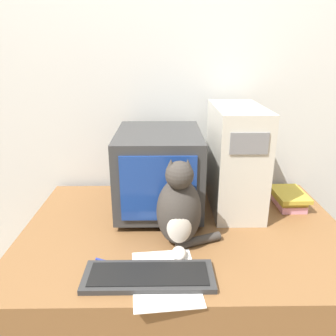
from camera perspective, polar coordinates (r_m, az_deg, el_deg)
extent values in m
cube|color=silver|center=(1.73, 2.02, 14.79)|extent=(7.00, 0.05, 2.50)
cube|color=brown|center=(1.60, 2.54, -21.24)|extent=(1.33, 0.90, 0.70)
cube|color=#333333|center=(1.55, -1.51, -6.52)|extent=(0.26, 0.27, 0.02)
cube|color=#333333|center=(1.47, -1.57, -0.13)|extent=(0.37, 0.45, 0.34)
cube|color=navy|center=(1.26, -1.69, -3.67)|extent=(0.29, 0.01, 0.27)
cube|color=beige|center=(1.52, 11.64, 1.65)|extent=(0.21, 0.42, 0.47)
cube|color=slate|center=(1.28, 13.99, 4.14)|extent=(0.15, 0.01, 0.08)
cube|color=#2D2D2D|center=(1.12, -3.38, -18.32)|extent=(0.42, 0.15, 0.02)
cube|color=black|center=(1.11, -3.39, -17.89)|extent=(0.38, 0.12, 0.00)
ellipsoid|color=#38332D|center=(1.24, 1.89, -7.58)|extent=(0.17, 0.18, 0.26)
ellipsoid|color=beige|center=(1.19, 1.95, -9.93)|extent=(0.09, 0.05, 0.14)
sphere|color=#38332D|center=(1.14, 2.01, -1.25)|extent=(0.10, 0.10, 0.10)
cone|color=#38332D|center=(1.13, 0.51, 0.62)|extent=(0.04, 0.04, 0.04)
cone|color=#38332D|center=(1.13, 3.48, 0.61)|extent=(0.04, 0.04, 0.04)
ellipsoid|color=beige|center=(1.21, 1.93, -14.63)|extent=(0.05, 0.08, 0.04)
cylinder|color=#38332D|center=(1.28, 5.31, -12.46)|extent=(0.18, 0.10, 0.03)
cube|color=pink|center=(1.66, 20.24, -5.78)|extent=(0.12, 0.17, 0.03)
cube|color=gold|center=(1.66, 20.27, -4.84)|extent=(0.12, 0.17, 0.02)
cube|color=gold|center=(1.64, 20.41, -4.26)|extent=(0.14, 0.20, 0.02)
cylinder|color=navy|center=(1.20, -9.59, -16.05)|extent=(0.13, 0.06, 0.01)
cube|color=white|center=(1.13, -0.52, -18.52)|extent=(0.24, 0.32, 0.00)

